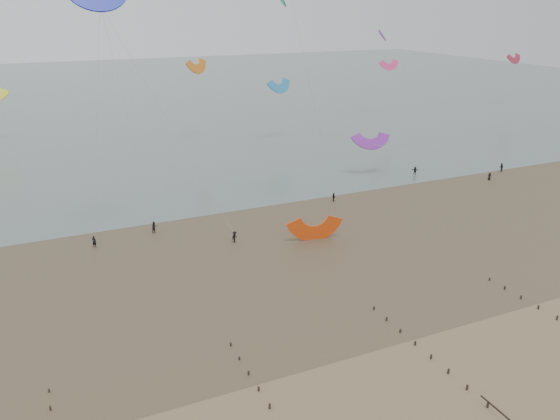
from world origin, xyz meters
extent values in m
plane|color=brown|center=(0.00, 0.00, 0.00)|extent=(500.00, 500.00, 0.00)
plane|color=#475654|center=(0.00, 200.00, 0.03)|extent=(500.00, 500.00, 0.00)
plane|color=#473A28|center=(0.00, 35.00, 0.01)|extent=(500.00, 500.00, 0.00)
ellipsoid|color=slate|center=(-18.00, 22.00, 0.01)|extent=(23.60, 14.36, 0.01)
ellipsoid|color=slate|center=(12.00, 38.00, 0.01)|extent=(33.64, 18.32, 0.01)
ellipsoid|color=slate|center=(45.00, 30.00, 0.01)|extent=(19.65, 13.67, 0.01)
cube|color=black|center=(-32.00, 9.37, 0.19)|extent=(0.16, 0.16, 0.48)
cube|color=black|center=(-32.00, 12.00, 0.17)|extent=(0.16, 0.16, 0.45)
cube|color=black|center=(-14.00, 1.47, 0.23)|extent=(0.16, 0.16, 0.57)
cube|color=black|center=(-14.00, 4.11, 0.22)|extent=(0.16, 0.16, 0.54)
cube|color=black|center=(-14.00, 6.74, 0.20)|extent=(0.16, 0.16, 0.51)
cube|color=black|center=(-14.00, 9.37, 0.19)|extent=(0.16, 0.16, 0.48)
cube|color=black|center=(-14.00, 12.00, 0.17)|extent=(0.16, 0.16, 0.45)
cube|color=black|center=(4.00, -6.42, 0.28)|extent=(0.16, 0.16, 0.65)
cube|color=black|center=(4.00, -3.79, 0.26)|extent=(0.16, 0.16, 0.62)
cube|color=black|center=(4.00, -1.16, 0.25)|extent=(0.16, 0.16, 0.59)
cube|color=black|center=(4.00, 1.47, 0.23)|extent=(0.16, 0.16, 0.57)
cube|color=black|center=(4.00, 4.11, 0.22)|extent=(0.16, 0.16, 0.54)
cube|color=black|center=(4.00, 6.74, 0.20)|extent=(0.16, 0.16, 0.51)
cube|color=black|center=(4.00, 9.37, 0.19)|extent=(0.16, 0.16, 0.48)
cube|color=black|center=(4.00, 12.00, 0.17)|extent=(0.16, 0.16, 0.45)
cube|color=black|center=(22.00, 1.47, 0.23)|extent=(0.16, 0.16, 0.57)
cube|color=black|center=(22.00, 4.11, 0.22)|extent=(0.16, 0.16, 0.54)
cube|color=black|center=(22.00, 6.74, 0.20)|extent=(0.16, 0.16, 0.51)
cube|color=black|center=(22.00, 9.37, 0.19)|extent=(0.16, 0.16, 0.48)
cube|color=black|center=(22.00, 12.00, 0.17)|extent=(0.16, 0.16, 0.45)
imported|color=black|center=(-24.19, 44.32, 0.92)|extent=(0.80, 0.72, 1.84)
imported|color=black|center=(18.53, 47.52, 0.81)|extent=(0.49, 0.99, 1.62)
imported|color=black|center=(42.88, 55.37, 0.83)|extent=(1.52, 1.32, 1.66)
imported|color=black|center=(54.41, 45.70, 0.79)|extent=(0.80, 0.92, 1.58)
imported|color=black|center=(-4.43, 37.41, 0.90)|extent=(1.35, 1.20, 1.81)
imported|color=black|center=(-14.81, 46.15, 0.94)|extent=(1.11, 0.99, 1.88)
imported|color=black|center=(61.15, 49.27, 0.93)|extent=(1.04, 1.13, 1.86)
camera|label=1|loc=(-29.35, -34.99, 34.04)|focal=35.00mm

